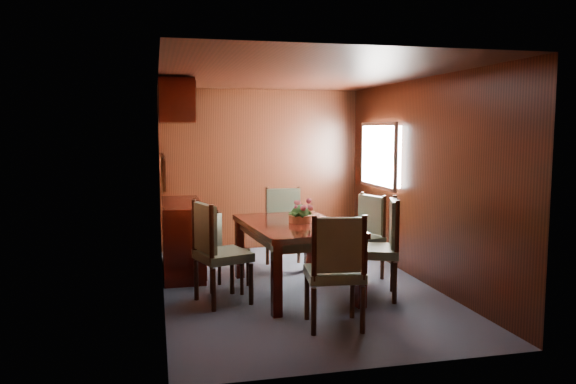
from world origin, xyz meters
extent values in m
plane|color=#3D4353|center=(0.00, 0.00, 0.00)|extent=(4.50, 4.50, 0.00)
cube|color=black|center=(-1.50, 0.00, 1.20)|extent=(0.02, 4.50, 2.40)
cube|color=black|center=(1.50, 0.00, 1.20)|extent=(0.02, 4.50, 2.40)
cube|color=black|center=(0.00, 2.25, 1.20)|extent=(3.00, 0.02, 2.40)
cube|color=black|center=(0.00, -2.25, 1.20)|extent=(3.00, 0.02, 2.40)
cube|color=black|center=(0.00, 0.00, 2.40)|extent=(3.00, 4.50, 0.02)
cube|color=white|center=(1.48, 1.10, 1.45)|extent=(0.14, 1.10, 0.80)
cube|color=#B2B2B7|center=(1.41, 1.10, 1.45)|extent=(0.04, 1.20, 0.90)
cube|color=black|center=(-1.47, 1.00, 1.28)|extent=(0.03, 1.36, 0.41)
cube|color=silver|center=(-1.45, 1.00, 1.28)|extent=(0.01, 1.30, 0.35)
cube|color=black|center=(-1.30, 1.00, 2.13)|extent=(0.40, 1.40, 0.50)
cube|color=black|center=(-1.25, 1.00, 0.45)|extent=(0.48, 1.40, 0.90)
cube|color=black|center=(-0.45, -0.92, 0.36)|extent=(0.10, 0.10, 0.71)
cube|color=black|center=(0.45, -0.84, 0.36)|extent=(0.10, 0.10, 0.71)
cube|color=black|center=(-0.58, 0.59, 0.36)|extent=(0.10, 0.10, 0.71)
cube|color=black|center=(0.31, 0.67, 0.36)|extent=(0.10, 0.10, 0.71)
cube|color=black|center=(-0.07, -0.13, 0.66)|extent=(1.04, 1.60, 0.10)
cube|color=black|center=(-0.07, -0.13, 0.74)|extent=(1.18, 1.74, 0.06)
cylinder|color=black|center=(-1.16, -0.21, 0.22)|extent=(0.05, 0.05, 0.43)
cylinder|color=black|center=(-1.02, -0.63, 0.22)|extent=(0.05, 0.05, 0.43)
cylinder|color=black|center=(-0.76, -0.07, 0.22)|extent=(0.05, 0.05, 0.43)
cylinder|color=black|center=(-0.62, -0.49, 0.22)|extent=(0.05, 0.05, 0.43)
cube|color=#57664E|center=(-0.89, -0.35, 0.50)|extent=(0.62, 0.64, 0.09)
cylinder|color=black|center=(-1.17, -0.21, 0.79)|extent=(0.05, 0.05, 0.58)
cylinder|color=black|center=(-1.03, -0.63, 0.79)|extent=(0.05, 0.05, 0.58)
cube|color=#57664E|center=(-1.08, -0.41, 0.81)|extent=(0.21, 0.46, 0.49)
cylinder|color=black|center=(-0.86, 0.32, 0.17)|extent=(0.04, 0.04, 0.35)
cylinder|color=black|center=(-0.98, -0.01, 0.17)|extent=(0.04, 0.04, 0.35)
cylinder|color=black|center=(-0.54, 0.21, 0.17)|extent=(0.04, 0.04, 0.35)
cylinder|color=black|center=(-0.66, -0.13, 0.17)|extent=(0.04, 0.04, 0.35)
cube|color=#57664E|center=(-0.76, 0.10, 0.40)|extent=(0.51, 0.52, 0.07)
cylinder|color=black|center=(-0.87, 0.32, 0.63)|extent=(0.04, 0.04, 0.46)
cylinder|color=black|center=(-0.99, -0.01, 0.63)|extent=(0.04, 0.04, 0.46)
cube|color=#57664E|center=(-0.91, 0.15, 0.65)|extent=(0.18, 0.37, 0.39)
cylinder|color=black|center=(0.83, -0.81, 0.22)|extent=(0.05, 0.05, 0.44)
cylinder|color=black|center=(0.99, -0.39, 0.22)|extent=(0.05, 0.05, 0.44)
cylinder|color=black|center=(0.44, -0.66, 0.22)|extent=(0.05, 0.05, 0.44)
cylinder|color=black|center=(0.59, -0.24, 0.22)|extent=(0.05, 0.05, 0.44)
cube|color=#57664E|center=(0.71, -0.53, 0.50)|extent=(0.64, 0.65, 0.09)
cylinder|color=black|center=(0.84, -0.81, 0.79)|extent=(0.05, 0.05, 0.58)
cylinder|color=black|center=(1.00, -0.40, 0.79)|extent=(0.05, 0.05, 0.58)
cube|color=#57664E|center=(0.90, -0.60, 0.81)|extent=(0.23, 0.46, 0.49)
cylinder|color=black|center=(1.09, 0.12, 0.20)|extent=(0.05, 0.05, 0.41)
cylinder|color=black|center=(0.96, 0.52, 0.20)|extent=(0.05, 0.05, 0.41)
cylinder|color=black|center=(0.71, 0.00, 0.20)|extent=(0.05, 0.05, 0.41)
cylinder|color=black|center=(0.58, 0.40, 0.20)|extent=(0.05, 0.05, 0.41)
cube|color=#57664E|center=(0.83, 0.26, 0.47)|extent=(0.59, 0.60, 0.08)
cylinder|color=black|center=(1.10, 0.12, 0.75)|extent=(0.05, 0.05, 0.55)
cylinder|color=black|center=(0.97, 0.52, 0.75)|extent=(0.05, 0.05, 0.55)
cube|color=#57664E|center=(1.01, 0.32, 0.77)|extent=(0.20, 0.44, 0.46)
cylinder|color=black|center=(-0.23, -1.49, 0.21)|extent=(0.05, 0.05, 0.43)
cylinder|color=black|center=(0.20, -1.54, 0.21)|extent=(0.05, 0.05, 0.43)
cylinder|color=black|center=(-0.18, -1.07, 0.21)|extent=(0.05, 0.05, 0.43)
cylinder|color=black|center=(0.25, -1.12, 0.21)|extent=(0.05, 0.05, 0.43)
cube|color=#57664E|center=(0.01, -1.30, 0.49)|extent=(0.56, 0.54, 0.09)
cylinder|color=black|center=(-0.23, -1.50, 0.78)|extent=(0.05, 0.05, 0.57)
cylinder|color=black|center=(0.20, -1.55, 0.78)|extent=(0.05, 0.05, 0.57)
cube|color=#57664E|center=(-0.01, -1.50, 0.80)|extent=(0.47, 0.12, 0.48)
cylinder|color=black|center=(0.31, 1.15, 0.21)|extent=(0.05, 0.05, 0.42)
cylinder|color=black|center=(-0.12, 1.16, 0.21)|extent=(0.05, 0.05, 0.42)
cylinder|color=black|center=(0.29, 0.74, 0.21)|extent=(0.05, 0.05, 0.42)
cylinder|color=black|center=(-0.14, 0.76, 0.21)|extent=(0.05, 0.05, 0.42)
cube|color=#57664E|center=(0.09, 0.95, 0.48)|extent=(0.51, 0.49, 0.09)
cylinder|color=black|center=(0.31, 1.16, 0.76)|extent=(0.05, 0.05, 0.56)
cylinder|color=black|center=(-0.12, 1.17, 0.76)|extent=(0.05, 0.05, 0.56)
cube|color=#57664E|center=(0.09, 1.15, 0.78)|extent=(0.45, 0.08, 0.47)
cylinder|color=#B45F37|center=(0.00, -0.10, 0.81)|extent=(0.26, 0.26, 0.08)
sphere|color=#1E4818|center=(0.00, -0.10, 0.87)|extent=(0.20, 0.20, 0.20)
camera|label=1|loc=(-1.55, -6.07, 1.81)|focal=35.00mm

